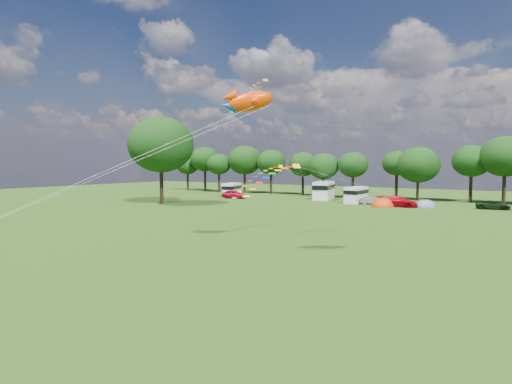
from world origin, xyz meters
The scene contains 16 objects.
ground_plane centered at (0.00, 0.00, 0.00)m, with size 180.00×180.00×0.00m, color black.
tree_line centered at (5.30, 54.99, 6.35)m, with size 102.98×10.98×10.27m.
big_tree centered at (-30.00, 28.00, 9.02)m, with size 10.00×10.00×13.28m.
car_a centered at (-26.43, 42.05, 0.75)m, with size 1.78×4.52×1.51m, color #AA0721.
car_b centered at (-2.34, 44.27, 0.62)m, with size 1.32×3.53×1.25m, color gray.
car_c centered at (1.76, 42.69, 0.77)m, with size 2.17×5.15×1.55m, color #AD030F.
car_d centered at (13.42, 46.13, 0.59)m, with size 1.96×4.34×1.18m, color black.
campervan_a centered at (-28.91, 44.78, 1.35)m, with size 3.64×5.56×2.52m.
campervan_b centered at (-12.23, 48.62, 1.64)m, with size 3.85×6.63×3.05m.
campervan_c centered at (-5.24, 45.17, 1.35)m, with size 2.30×5.16×2.51m.
tent_orange centered at (-0.09, 41.55, 0.02)m, with size 3.29×3.60×2.57m.
tent_greyblue centered at (5.21, 43.99, 0.02)m, with size 2.93×3.21×2.18m.
fish_kite centered at (0.88, 5.40, 10.41)m, with size 3.74×2.84×2.03m.
streamer_kite_a centered at (-14.36, 28.92, 15.61)m, with size 3.38×5.63×5.78m.
streamer_kite_b centered at (-8.23, 22.05, 4.75)m, with size 4.22×4.55×3.76m.
streamer_kite_c centered at (-1.26, 13.30, 5.18)m, with size 3.24×5.04×2.83m.
Camera 1 is at (17.41, -19.18, 6.16)m, focal length 30.00 mm.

